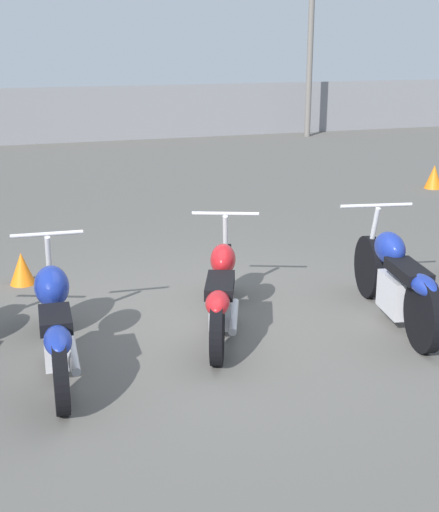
{
  "coord_description": "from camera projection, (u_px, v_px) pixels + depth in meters",
  "views": [
    {
      "loc": [
        -2.04,
        -5.99,
        2.57
      ],
      "look_at": [
        0.0,
        -0.01,
        0.65
      ],
      "focal_mm": 50.0,
      "sensor_mm": 36.0,
      "label": 1
    }
  ],
  "objects": [
    {
      "name": "motorcycle_slot_1",
      "position": [
        55.0,
        321.0,
        5.72
      ],
      "size": [
        0.63,
        2.16,
        0.96
      ],
      "rotation": [
        0.0,
        0.0,
        -0.07
      ],
      "color": "black",
      "rests_on": "ground_plane"
    },
    {
      "name": "ground_plane",
      "position": [
        219.0,
        321.0,
        6.8
      ],
      "size": [
        60.0,
        60.0,
        0.0
      ],
      "primitive_type": "plane",
      "color": "#5B5954"
    },
    {
      "name": "motorcycle_slot_3",
      "position": [
        396.0,
        280.0,
        6.64
      ],
      "size": [
        0.73,
        2.01,
        1.01
      ],
      "rotation": [
        0.0,
        0.0,
        -0.19
      ],
      "color": "black",
      "rests_on": "ground_plane"
    },
    {
      "name": "fence_back",
      "position": [
        57.0,
        115.0,
        18.28
      ],
      "size": [
        40.0,
        0.04,
        1.42
      ],
      "color": "gray",
      "rests_on": "ground_plane"
    },
    {
      "name": "motorcycle_slot_2",
      "position": [
        222.0,
        291.0,
        6.49
      ],
      "size": [
        1.02,
        2.03,
        0.94
      ],
      "rotation": [
        0.0,
        0.0,
        -0.38
      ],
      "color": "black",
      "rests_on": "ground_plane"
    },
    {
      "name": "traffic_cone_far",
      "position": [
        22.0,
        268.0,
        7.78
      ],
      "size": [
        0.28,
        0.28,
        0.36
      ],
      "color": "orange",
      "rests_on": "ground_plane"
    },
    {
      "name": "traffic_cone_near",
      "position": [
        434.0,
        177.0,
        12.8
      ],
      "size": [
        0.32,
        0.32,
        0.42
      ],
      "color": "orange",
      "rests_on": "ground_plane"
    }
  ]
}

